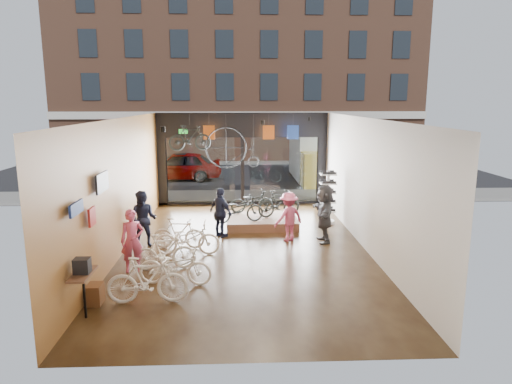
{
  "coord_description": "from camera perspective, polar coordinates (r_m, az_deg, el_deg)",
  "views": [
    {
      "loc": [
        -0.23,
        -12.84,
        4.27
      ],
      "look_at": [
        0.37,
        1.4,
        1.41
      ],
      "focal_mm": 32.0,
      "sensor_mm": 36.0,
      "label": 1
    }
  ],
  "objects": [
    {
      "name": "customer_1",
      "position": [
        13.87,
        -13.87,
        -3.31
      ],
      "size": [
        0.91,
        0.76,
        1.69
      ],
      "primitive_type": "imported",
      "rotation": [
        0.0,
        0.0,
        -0.15
      ],
      "color": "#161C33",
      "rests_on": "ground_plane"
    },
    {
      "name": "hung_bike",
      "position": [
        17.19,
        -8.28,
        6.72
      ],
      "size": [
        1.64,
        0.81,
        0.95
      ],
      "primitive_type": "imported",
      "rotation": [
        0.0,
        0.0,
        1.81
      ],
      "color": "black",
      "rests_on": "ceiling"
    },
    {
      "name": "sidewalk_far",
      "position": [
        32.12,
        -1.98,
        3.79
      ],
      "size": [
        30.0,
        2.0,
        0.12
      ],
      "primitive_type": "cube",
      "color": "slate",
      "rests_on": "ground"
    },
    {
      "name": "ground_plane",
      "position": [
        13.54,
        -1.33,
        -7.14
      ],
      "size": [
        7.0,
        12.0,
        0.04
      ],
      "primitive_type": "cube",
      "color": "black",
      "rests_on": "ground"
    },
    {
      "name": "sunglasses_rack",
      "position": [
        16.25,
        8.93,
        -0.62
      ],
      "size": [
        0.65,
        0.58,
        1.89
      ],
      "primitive_type": null,
      "rotation": [
        0.0,
        0.0,
        0.25
      ],
      "color": "white",
      "rests_on": "ground_plane"
    },
    {
      "name": "display_bike_right",
      "position": [
        16.43,
        -0.52,
        -1.2
      ],
      "size": [
        1.63,
        0.84,
        0.82
      ],
      "primitive_type": "imported",
      "rotation": [
        0.0,
        0.0,
        1.77
      ],
      "color": "black",
      "rests_on": "display_platform"
    },
    {
      "name": "opposite_building",
      "position": [
        34.45,
        -2.1,
        15.86
      ],
      "size": [
        26.0,
        5.0,
        14.0
      ],
      "primitive_type": "cube",
      "color": "brown",
      "rests_on": "ground"
    },
    {
      "name": "wall_right",
      "position": [
        13.59,
        13.65,
        0.96
      ],
      "size": [
        0.04,
        12.0,
        3.8
      ],
      "primitive_type": "cube",
      "color": "beige",
      "rests_on": "ground"
    },
    {
      "name": "customer_5",
      "position": [
        14.08,
        8.54,
        -2.69
      ],
      "size": [
        0.57,
        1.67,
        1.78
      ],
      "primitive_type": "imported",
      "rotation": [
        0.0,
        0.0,
        4.68
      ],
      "color": "#3F3F44",
      "rests_on": "ground_plane"
    },
    {
      "name": "exit_sign",
      "position": [
        18.89,
        -9.08,
        7.48
      ],
      "size": [
        0.35,
        0.06,
        0.18
      ],
      "primitive_type": "cube",
      "color": "#198C26",
      "rests_on": "storefront"
    },
    {
      "name": "customer_2",
      "position": [
        14.49,
        -4.42,
        -2.58
      ],
      "size": [
        0.94,
        0.93,
        1.59
      ],
      "primitive_type": "imported",
      "rotation": [
        0.0,
        0.0,
        2.37
      ],
      "color": "#161C33",
      "rests_on": "ground_plane"
    },
    {
      "name": "jersey_right",
      "position": [
        18.22,
        4.64,
        7.45
      ],
      "size": [
        0.45,
        0.03,
        0.55
      ],
      "primitive_type": "cube",
      "color": "#1E3F99",
      "rests_on": "ceiling"
    },
    {
      "name": "floor_bike_4",
      "position": [
        13.02,
        -8.57,
        -5.74
      ],
      "size": [
        1.82,
        0.64,
        0.96
      ],
      "primitive_type": "imported",
      "rotation": [
        0.0,
        0.0,
        1.57
      ],
      "color": "silver",
      "rests_on": "ground_plane"
    },
    {
      "name": "sidewalk_near",
      "position": [
        20.48,
        -1.72,
        -0.54
      ],
      "size": [
        30.0,
        2.4,
        0.12
      ],
      "primitive_type": "cube",
      "color": "slate",
      "rests_on": "ground"
    },
    {
      "name": "wall_merch",
      "position": [
        10.3,
        -20.24,
        -6.16
      ],
      "size": [
        0.4,
        2.4,
        2.6
      ],
      "primitive_type": null,
      "color": "navy",
      "rests_on": "wall_left"
    },
    {
      "name": "storefront",
      "position": [
        18.99,
        -1.7,
        4.15
      ],
      "size": [
        7.0,
        0.26,
        3.8
      ],
      "primitive_type": null,
      "color": "black",
      "rests_on": "ground"
    },
    {
      "name": "floor_bike_2",
      "position": [
        11.02,
        -10.08,
        -9.1
      ],
      "size": [
        1.81,
        0.83,
        0.92
      ],
      "primitive_type": "imported",
      "rotation": [
        0.0,
        0.0,
        1.44
      ],
      "color": "silver",
      "rests_on": "ground_plane"
    },
    {
      "name": "customer_3",
      "position": [
        14.08,
        4.11,
        -3.1
      ],
      "size": [
        1.15,
        0.99,
        1.54
      ],
      "primitive_type": "imported",
      "rotation": [
        0.0,
        0.0,
        3.66
      ],
      "color": "#CC4C72",
      "rests_on": "ground_plane"
    },
    {
      "name": "street_road",
      "position": [
        28.17,
        -1.92,
        2.58
      ],
      "size": [
        30.0,
        18.0,
        0.02
      ],
      "primitive_type": "cube",
      "color": "black",
      "rests_on": "ground"
    },
    {
      "name": "display_bike_left",
      "position": [
        15.11,
        -2.19,
        -2.18
      ],
      "size": [
        1.78,
        0.97,
        0.89
      ],
      "primitive_type": "imported",
      "rotation": [
        0.0,
        0.0,
        1.81
      ],
      "color": "black",
      "rests_on": "display_platform"
    },
    {
      "name": "penny_farthing",
      "position": [
        17.21,
        -2.67,
        5.41
      ],
      "size": [
        1.95,
        0.06,
        1.56
      ],
      "primitive_type": null,
      "color": "black",
      "rests_on": "ceiling"
    },
    {
      "name": "wall_back",
      "position": [
        7.23,
        -0.47,
        -7.81
      ],
      "size": [
        7.0,
        0.04,
        3.8
      ],
      "primitive_type": "cube",
      "color": "beige",
      "rests_on": "ground"
    },
    {
      "name": "display_bike_mid",
      "position": [
        15.89,
        2.89,
        -1.41
      ],
      "size": [
        1.63,
        0.93,
        0.94
      ],
      "primitive_type": "imported",
      "rotation": [
        0.0,
        0.0,
        1.91
      ],
      "color": "black",
      "rests_on": "display_platform"
    },
    {
      "name": "street_car",
      "position": [
        25.29,
        -9.62,
        3.24
      ],
      "size": [
        4.59,
        1.85,
        1.57
      ],
      "primitive_type": "imported",
      "rotation": [
        0.0,
        0.0,
        -1.57
      ],
      "color": "gray",
      "rests_on": "street_road"
    },
    {
      "name": "floor_bike_3",
      "position": [
        12.0,
        -11.35,
        -7.34
      ],
      "size": [
        1.62,
        0.63,
        0.95
      ],
      "primitive_type": "imported",
      "rotation": [
        0.0,
        0.0,
        1.69
      ],
      "color": "silver",
      "rests_on": "ground_plane"
    },
    {
      "name": "floor_bike_1",
      "position": [
        10.16,
        -13.45,
        -10.67
      ],
      "size": [
        1.75,
        0.56,
        1.04
      ],
      "primitive_type": "imported",
      "rotation": [
        0.0,
        0.0,
        1.61
      ],
      "color": "silver",
      "rests_on": "ground_plane"
    },
    {
      "name": "jersey_mid",
      "position": [
        18.13,
        1.59,
        7.46
      ],
      "size": [
        0.45,
        0.03,
        0.55
      ],
      "primitive_type": "cube",
      "color": "#CC5919",
      "rests_on": "ceiling"
    },
    {
      "name": "ceiling",
      "position": [
        12.85,
        -1.41,
        9.32
      ],
      "size": [
        7.0,
        12.0,
        0.04
      ],
      "primitive_type": "cube",
      "color": "black",
      "rests_on": "ground"
    },
    {
      "name": "floor_bike_5",
      "position": [
        13.61,
        -9.64,
        -5.1
      ],
      "size": [
        1.56,
        0.57,
        0.92
      ],
      "primitive_type": "imported",
      "rotation": [
        0.0,
        0.0,
        1.48
      ],
      "color": "silver",
      "rests_on": "ground_plane"
    },
    {
      "name": "box_truck",
      "position": [
        24.4,
        7.64,
        4.23
      ],
      "size": [
        2.2,
        6.6,
        2.6
      ],
      "primitive_type": null,
      "color": "silver",
      "rests_on": "street_road"
    },
    {
      "name": "wall_left",
      "position": [
        13.47,
        -16.51,
        0.72
      ],
      "size": [
        0.04,
        12.0,
        3.8
      ],
      "primitive_type": "cube",
      "color": "olive",
      "rests_on": "ground"
    },
    {
      "name": "display_platform",
      "position": [
        15.88,
        0.74,
        -3.72
      ],
      "size": [
        2.4,
        1.8,
        0.3
      ],
      "primitive_type": "cube",
      "color": "brown",
      "rests_on": "ground_plane"
    },
    {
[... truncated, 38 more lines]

